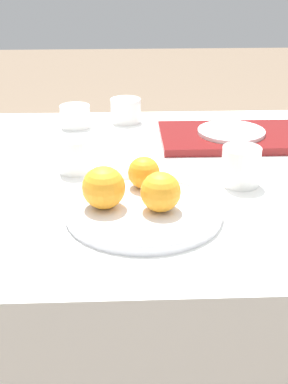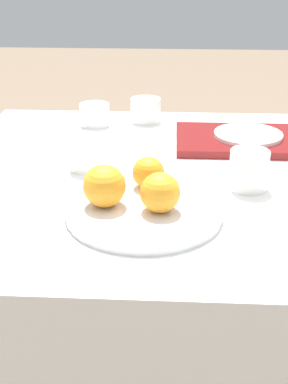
{
  "view_description": "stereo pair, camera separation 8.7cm",
  "coord_description": "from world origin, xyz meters",
  "px_view_note": "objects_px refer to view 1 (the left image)",
  "views": [
    {
      "loc": [
        -0.18,
        -1.12,
        1.25
      ],
      "look_at": [
        -0.14,
        -0.21,
        0.83
      ],
      "focal_mm": 50.0,
      "sensor_mm": 36.0,
      "label": 1
    },
    {
      "loc": [
        -0.09,
        -1.12,
        1.25
      ],
      "look_at": [
        -0.14,
        -0.21,
        0.83
      ],
      "focal_mm": 50.0,
      "sensor_mm": 36.0,
      "label": 2
    }
  ],
  "objects_px": {
    "cup_3": "(75,116)",
    "orange_2": "(144,173)",
    "cup_0": "(74,155)",
    "cup_1": "(241,166)",
    "serving_tray": "(231,137)",
    "cup_2": "(126,110)",
    "fruit_platter": "(144,210)",
    "orange_0": "(161,192)",
    "side_plate": "(231,132)",
    "orange_1": "(104,188)"
  },
  "relations": [
    {
      "from": "orange_0",
      "to": "cup_3",
      "type": "xyz_separation_m",
      "value": [
        -0.2,
        0.56,
        -0.02
      ]
    },
    {
      "from": "side_plate",
      "to": "cup_3",
      "type": "xyz_separation_m",
      "value": [
        -0.42,
        0.14,
        0.01
      ]
    },
    {
      "from": "cup_0",
      "to": "cup_2",
      "type": "bearing_deg",
      "value": 72.06
    },
    {
      "from": "orange_2",
      "to": "side_plate",
      "type": "bearing_deg",
      "value": 52.98
    },
    {
      "from": "cup_0",
      "to": "cup_1",
      "type": "height_order",
      "value": "cup_1"
    },
    {
      "from": "fruit_platter",
      "to": "cup_2",
      "type": "relative_size",
      "value": 3.43
    },
    {
      "from": "serving_tray",
      "to": "side_plate",
      "type": "xyz_separation_m",
      "value": [
        -0.0,
        -0.0,
        0.02
      ]
    },
    {
      "from": "cup_2",
      "to": "cup_3",
      "type": "height_order",
      "value": "cup_2"
    },
    {
      "from": "orange_0",
      "to": "fruit_platter",
      "type": "bearing_deg",
      "value": 161.75
    },
    {
      "from": "orange_0",
      "to": "cup_2",
      "type": "bearing_deg",
      "value": 95.46
    },
    {
      "from": "side_plate",
      "to": "cup_3",
      "type": "bearing_deg",
      "value": 161.86
    },
    {
      "from": "fruit_platter",
      "to": "cup_2",
      "type": "xyz_separation_m",
      "value": [
        -0.03,
        0.6,
        0.02
      ]
    },
    {
      "from": "side_plate",
      "to": "cup_0",
      "type": "bearing_deg",
      "value": -154.01
    },
    {
      "from": "orange_2",
      "to": "serving_tray",
      "type": "xyz_separation_m",
      "value": [
        0.24,
        0.32,
        -0.04
      ]
    },
    {
      "from": "fruit_platter",
      "to": "cup_1",
      "type": "distance_m",
      "value": 0.26
    },
    {
      "from": "side_plate",
      "to": "cup_1",
      "type": "distance_m",
      "value": 0.28
    },
    {
      "from": "serving_tray",
      "to": "fruit_platter",
      "type": "bearing_deg",
      "value": -120.58
    },
    {
      "from": "orange_2",
      "to": "cup_2",
      "type": "height_order",
      "value": "orange_2"
    },
    {
      "from": "orange_0",
      "to": "cup_1",
      "type": "relative_size",
      "value": 0.9
    },
    {
      "from": "serving_tray",
      "to": "cup_3",
      "type": "relative_size",
      "value": 4.37
    },
    {
      "from": "orange_2",
      "to": "side_plate",
      "type": "relative_size",
      "value": 0.37
    },
    {
      "from": "orange_1",
      "to": "cup_1",
      "type": "distance_m",
      "value": 0.32
    },
    {
      "from": "cup_1",
      "to": "cup_0",
      "type": "bearing_deg",
      "value": 166.48
    },
    {
      "from": "orange_0",
      "to": "orange_1",
      "type": "relative_size",
      "value": 0.93
    },
    {
      "from": "cup_1",
      "to": "orange_1",
      "type": "bearing_deg",
      "value": -155.46
    },
    {
      "from": "cup_3",
      "to": "orange_2",
      "type": "bearing_deg",
      "value": -69.2
    },
    {
      "from": "side_plate",
      "to": "serving_tray",
      "type": "bearing_deg",
      "value": 63.43
    },
    {
      "from": "side_plate",
      "to": "cup_0",
      "type": "distance_m",
      "value": 0.44
    },
    {
      "from": "serving_tray",
      "to": "cup_2",
      "type": "height_order",
      "value": "cup_2"
    },
    {
      "from": "orange_0",
      "to": "serving_tray",
      "type": "relative_size",
      "value": 0.21
    },
    {
      "from": "orange_0",
      "to": "cup_1",
      "type": "height_order",
      "value": "orange_0"
    },
    {
      "from": "side_plate",
      "to": "cup_0",
      "type": "height_order",
      "value": "cup_0"
    },
    {
      "from": "cup_2",
      "to": "orange_0",
      "type": "bearing_deg",
      "value": -84.54
    },
    {
      "from": "orange_1",
      "to": "cup_0",
      "type": "height_order",
      "value": "orange_1"
    },
    {
      "from": "orange_2",
      "to": "cup_3",
      "type": "xyz_separation_m",
      "value": [
        -0.17,
        0.46,
        -0.02
      ]
    },
    {
      "from": "orange_0",
      "to": "serving_tray",
      "type": "bearing_deg",
      "value": 63.15
    },
    {
      "from": "orange_2",
      "to": "fruit_platter",
      "type": "bearing_deg",
      "value": -92.21
    },
    {
      "from": "orange_1",
      "to": "cup_2",
      "type": "bearing_deg",
      "value": 85.35
    },
    {
      "from": "fruit_platter",
      "to": "cup_3",
      "type": "xyz_separation_m",
      "value": [
        -0.17,
        0.55,
        0.02
      ]
    },
    {
      "from": "fruit_platter",
      "to": "cup_0",
      "type": "bearing_deg",
      "value": 123.19
    },
    {
      "from": "serving_tray",
      "to": "cup_2",
      "type": "relative_size",
      "value": 4.22
    },
    {
      "from": "orange_2",
      "to": "cup_2",
      "type": "bearing_deg",
      "value": 93.57
    },
    {
      "from": "cup_3",
      "to": "orange_1",
      "type": "bearing_deg",
      "value": -80.12
    },
    {
      "from": "fruit_platter",
      "to": "side_plate",
      "type": "distance_m",
      "value": 0.49
    },
    {
      "from": "orange_1",
      "to": "cup_2",
      "type": "xyz_separation_m",
      "value": [
        0.05,
        0.59,
        -0.02
      ]
    },
    {
      "from": "serving_tray",
      "to": "cup_0",
      "type": "bearing_deg",
      "value": -154.01
    },
    {
      "from": "orange_1",
      "to": "cup_2",
      "type": "distance_m",
      "value": 0.59
    },
    {
      "from": "serving_tray",
      "to": "cup_3",
      "type": "height_order",
      "value": "cup_3"
    },
    {
      "from": "cup_0",
      "to": "cup_1",
      "type": "bearing_deg",
      "value": -13.52
    },
    {
      "from": "side_plate",
      "to": "cup_3",
      "type": "relative_size",
      "value": 2.08
    }
  ]
}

